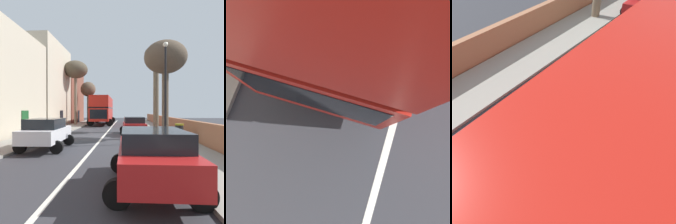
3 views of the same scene
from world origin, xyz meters
TOP-DOWN VIEW (x-y plane):
  - double_decker_bus at (-1.70, 14.53)m, footprint 3.68×10.96m

SIDE VIEW (x-z plane):
  - double_decker_bus at x=-1.70m, z-range 0.32..4.38m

